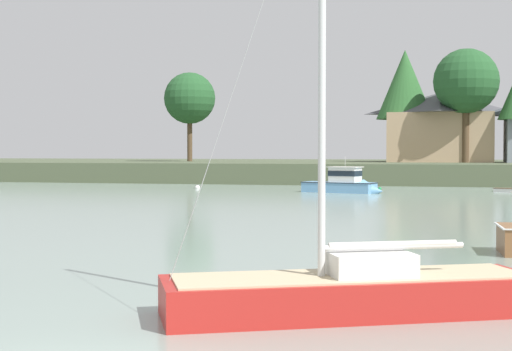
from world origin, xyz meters
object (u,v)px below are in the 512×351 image
Objects in this scene: cruiser_skyblue at (347,186)px; sailboat_red at (351,303)px; mooring_buoy_green at (380,189)px; mooring_buoy_white at (197,188)px; dinghy_white at (510,191)px.

cruiser_skyblue is 47.89m from sailboat_red.
cruiser_skyblue is 19.33× the size of mooring_buoy_green.
mooring_buoy_white reaches higher than mooring_buoy_green.
dinghy_white is at bearing 18.02° from cruiser_skyblue.
dinghy_white is (7.29, 51.83, -0.12)m from sailboat_red.
cruiser_skyblue is 13.93× the size of mooring_buoy_white.
sailboat_red is 54.92m from mooring_buoy_white.
dinghy_white is 27.42m from mooring_buoy_white.
dinghy_white is 7.69× the size of mooring_buoy_green.
mooring_buoy_green is at bearing 171.42° from dinghy_white.
sailboat_red is (5.97, -47.52, -0.28)m from cruiser_skyblue.
cruiser_skyblue reaches higher than mooring_buoy_white.
cruiser_skyblue is 2.52× the size of dinghy_white.
sailboat_red is at bearing -82.84° from cruiser_skyblue.
mooring_buoy_green is (-11.03, 1.66, -0.06)m from dinghy_white.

